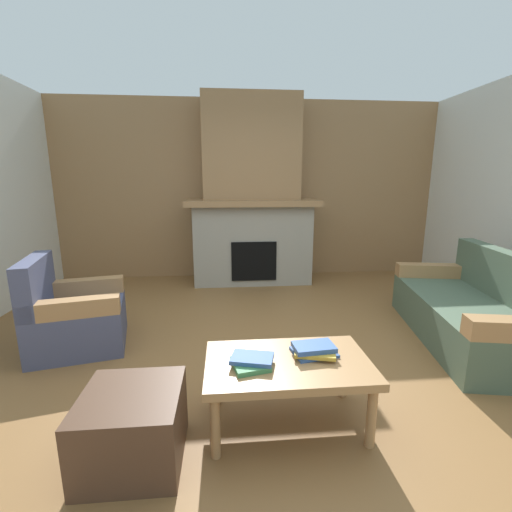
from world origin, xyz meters
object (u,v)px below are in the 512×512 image
at_px(couch, 474,312).
at_px(coffee_table, 288,368).
at_px(fireplace, 252,204).
at_px(ottoman, 133,427).
at_px(armchair, 73,316).

height_order(couch, coffee_table, couch).
height_order(fireplace, ottoman, fireplace).
xyz_separation_m(fireplace, coffee_table, (-0.03, -3.25, -0.79)).
bearing_deg(ottoman, fireplace, 75.21).
relative_size(fireplace, coffee_table, 2.70).
relative_size(fireplace, armchair, 2.96).
distance_m(couch, coffee_table, 2.19).
height_order(fireplace, armchair, fireplace).
bearing_deg(couch, ottoman, -157.18).
xyz_separation_m(couch, coffee_table, (-1.96, -0.98, 0.09)).
bearing_deg(fireplace, couch, -49.72).
relative_size(armchair, ottoman, 1.75).
bearing_deg(couch, armchair, 176.66).
height_order(fireplace, couch, fireplace).
height_order(couch, ottoman, couch).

